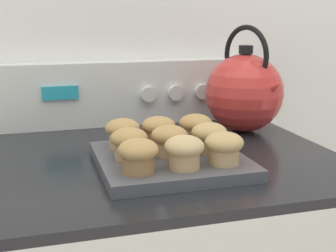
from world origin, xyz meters
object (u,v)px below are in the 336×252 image
at_px(muffin_r0_c1, 184,151).
at_px(muffin_r0_c2, 224,147).
at_px(muffin_r1_c2, 209,136).
at_px(muffin_r2_c1, 159,130).
at_px(muffin_r2_c2, 196,127).
at_px(muffin_pan, 170,161).
at_px(muffin_r1_c1, 169,139).
at_px(muffin_r2_c0, 123,132).
at_px(muffin_r1_c0, 129,142).
at_px(tea_kettle, 245,92).
at_px(muffin_r0_c0, 138,154).

height_order(muffin_r0_c1, muffin_r0_c2, same).
bearing_deg(muffin_r1_c2, muffin_r2_c1, 134.78).
relative_size(muffin_r1_c2, muffin_r2_c2, 1.00).
xyz_separation_m(muffin_pan, muffin_r1_c1, (-0.00, -0.00, 0.04)).
relative_size(muffin_r1_c1, muffin_r2_c0, 1.00).
xyz_separation_m(muffin_r1_c0, muffin_r1_c2, (0.16, -0.00, 0.00)).
bearing_deg(muffin_r2_c1, muffin_r0_c2, -63.12).
xyz_separation_m(muffin_r0_c1, muffin_r2_c0, (-0.08, 0.16, 0.00)).
relative_size(muffin_r1_c1, muffin_r2_c2, 1.00).
bearing_deg(muffin_r0_c1, muffin_r1_c2, 45.68).
relative_size(muffin_r0_c2, muffin_r1_c0, 1.00).
height_order(muffin_pan, muffin_r0_c2, muffin_r0_c2).
height_order(muffin_r1_c1, muffin_r1_c2, same).
xyz_separation_m(muffin_r1_c0, tea_kettle, (0.34, 0.21, 0.05)).
bearing_deg(muffin_r1_c1, muffin_r1_c2, -0.11).
xyz_separation_m(muffin_r0_c0, muffin_r0_c2, (0.16, 0.00, 0.00)).
relative_size(muffin_r0_c0, muffin_r2_c2, 1.00).
relative_size(muffin_r2_c1, tea_kettle, 0.27).
relative_size(muffin_r0_c1, muffin_r1_c2, 1.00).
bearing_deg(muffin_r1_c1, muffin_r0_c1, -87.39).
bearing_deg(muffin_r2_c2, muffin_r1_c1, -135.11).
relative_size(muffin_r1_c2, muffin_r2_c0, 1.00).
bearing_deg(tea_kettle, muffin_r2_c1, -152.50).
height_order(muffin_r1_c2, tea_kettle, tea_kettle).
xyz_separation_m(muffin_r0_c1, muffin_r2_c2, (0.08, 0.16, 0.00)).
height_order(muffin_r2_c1, tea_kettle, tea_kettle).
xyz_separation_m(muffin_r0_c2, muffin_r2_c1, (-0.08, 0.16, 0.00)).
bearing_deg(muffin_r2_c1, muffin_r1_c1, -90.43).
distance_m(muffin_pan, muffin_r2_c0, 0.12).
distance_m(muffin_r1_c0, muffin_r1_c1, 0.08).
distance_m(muffin_r0_c2, muffin_r1_c2, 0.08).
relative_size(muffin_r1_c0, muffin_r2_c0, 1.00).
relative_size(muffin_pan, muffin_r1_c2, 3.93).
relative_size(muffin_pan, muffin_r0_c0, 3.93).
relative_size(muffin_r2_c1, muffin_r2_c2, 1.00).
distance_m(muffin_r0_c1, muffin_r1_c0, 0.12).
bearing_deg(muffin_r0_c1, muffin_r0_c2, 2.32).
distance_m(muffin_r1_c1, muffin_r2_c2, 0.12).
relative_size(muffin_pan, muffin_r0_c1, 3.93).
height_order(muffin_pan, muffin_r0_c1, muffin_r0_c1).
xyz_separation_m(muffin_pan, muffin_r2_c0, (-0.08, 0.08, 0.04)).
xyz_separation_m(muffin_r2_c0, muffin_r2_c2, (0.16, -0.00, 0.00)).
bearing_deg(tea_kettle, muffin_r2_c0, -158.28).
bearing_deg(muffin_r2_c1, muffin_r1_c0, -134.81).
xyz_separation_m(muffin_r2_c0, muffin_r2_c1, (0.08, -0.00, 0.00)).
xyz_separation_m(muffin_pan, muffin_r2_c1, (-0.00, 0.08, 0.04)).
bearing_deg(muffin_r0_c2, muffin_r2_c1, 116.88).
height_order(muffin_r0_c0, tea_kettle, tea_kettle).
bearing_deg(muffin_r0_c0, tea_kettle, 41.06).
bearing_deg(muffin_r1_c2, muffin_r1_c0, 179.23).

